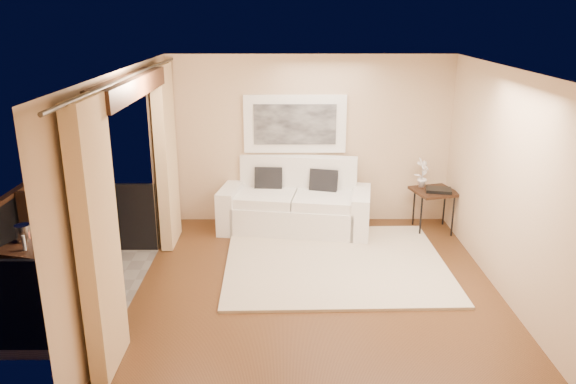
{
  "coord_description": "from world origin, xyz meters",
  "views": [
    {
      "loc": [
        -0.4,
        -6.3,
        3.32
      ],
      "look_at": [
        -0.36,
        0.73,
        1.05
      ],
      "focal_mm": 35.0,
      "sensor_mm": 36.0,
      "label": 1
    }
  ],
  "objects_px": {
    "balcony_chair_far": "(41,221)",
    "ice_bucket": "(23,233)",
    "sofa": "(296,205)",
    "orchid": "(422,173)",
    "side_table": "(434,194)",
    "bistro_table": "(34,252)",
    "balcony_chair_near": "(78,257)"
  },
  "relations": [
    {
      "from": "sofa",
      "to": "balcony_chair_far",
      "type": "relative_size",
      "value": 2.29
    },
    {
      "from": "bistro_table",
      "to": "balcony_chair_far",
      "type": "height_order",
      "value": "balcony_chair_far"
    },
    {
      "from": "bistro_table",
      "to": "balcony_chair_near",
      "type": "height_order",
      "value": "balcony_chair_near"
    },
    {
      "from": "sofa",
      "to": "orchid",
      "type": "height_order",
      "value": "orchid"
    },
    {
      "from": "side_table",
      "to": "bistro_table",
      "type": "height_order",
      "value": "bistro_table"
    },
    {
      "from": "side_table",
      "to": "balcony_chair_near",
      "type": "bearing_deg",
      "value": -155.89
    },
    {
      "from": "balcony_chair_far",
      "to": "balcony_chair_near",
      "type": "relative_size",
      "value": 1.17
    },
    {
      "from": "bistro_table",
      "to": "balcony_chair_far",
      "type": "bearing_deg",
      "value": 109.21
    },
    {
      "from": "orchid",
      "to": "bistro_table",
      "type": "distance_m",
      "value": 5.65
    },
    {
      "from": "side_table",
      "to": "orchid",
      "type": "xyz_separation_m",
      "value": [
        -0.17,
        0.16,
        0.29
      ]
    },
    {
      "from": "sofa",
      "to": "balcony_chair_far",
      "type": "bearing_deg",
      "value": -150.58
    },
    {
      "from": "sofa",
      "to": "balcony_chair_far",
      "type": "distance_m",
      "value": 3.72
    },
    {
      "from": "side_table",
      "to": "ice_bucket",
      "type": "xyz_separation_m",
      "value": [
        -5.39,
        -2.2,
        0.24
      ]
    },
    {
      "from": "bistro_table",
      "to": "balcony_chair_near",
      "type": "bearing_deg",
      "value": 21.64
    },
    {
      "from": "balcony_chair_near",
      "to": "ice_bucket",
      "type": "distance_m",
      "value": 0.67
    },
    {
      "from": "bistro_table",
      "to": "ice_bucket",
      "type": "xyz_separation_m",
      "value": [
        -0.15,
        0.13,
        0.18
      ]
    },
    {
      "from": "sofa",
      "to": "side_table",
      "type": "distance_m",
      "value": 2.17
    },
    {
      "from": "orchid",
      "to": "bistro_table",
      "type": "relative_size",
      "value": 0.6
    },
    {
      "from": "balcony_chair_far",
      "to": "ice_bucket",
      "type": "bearing_deg",
      "value": 106.96
    },
    {
      "from": "sofa",
      "to": "orchid",
      "type": "bearing_deg",
      "value": 10.55
    },
    {
      "from": "orchid",
      "to": "ice_bucket",
      "type": "xyz_separation_m",
      "value": [
        -5.22,
        -2.35,
        -0.05
      ]
    },
    {
      "from": "orchid",
      "to": "ice_bucket",
      "type": "height_order",
      "value": "orchid"
    },
    {
      "from": "balcony_chair_far",
      "to": "ice_bucket",
      "type": "height_order",
      "value": "balcony_chair_far"
    },
    {
      "from": "ice_bucket",
      "to": "bistro_table",
      "type": "bearing_deg",
      "value": -40.58
    },
    {
      "from": "balcony_chair_near",
      "to": "ice_bucket",
      "type": "height_order",
      "value": "ice_bucket"
    },
    {
      "from": "orchid",
      "to": "ice_bucket",
      "type": "bearing_deg",
      "value": -155.73
    },
    {
      "from": "balcony_chair_far",
      "to": "ice_bucket",
      "type": "distance_m",
      "value": 1.05
    },
    {
      "from": "ice_bucket",
      "to": "balcony_chair_near",
      "type": "bearing_deg",
      "value": 4.35
    },
    {
      "from": "balcony_chair_near",
      "to": "sofa",
      "type": "bearing_deg",
      "value": 35.67
    },
    {
      "from": "orchid",
      "to": "balcony_chair_far",
      "type": "relative_size",
      "value": 0.44
    },
    {
      "from": "sofa",
      "to": "balcony_chair_far",
      "type": "xyz_separation_m",
      "value": [
        -3.48,
        -1.3,
        0.23
      ]
    },
    {
      "from": "sofa",
      "to": "balcony_chair_far",
      "type": "height_order",
      "value": "sofa"
    }
  ]
}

